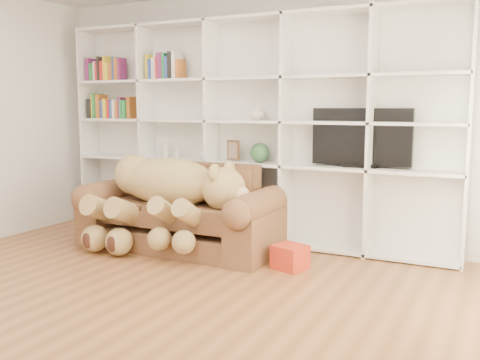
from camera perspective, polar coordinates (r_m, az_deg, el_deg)
The scene contains 14 objects.
floor at distance 4.07m, azimuth -13.88°, elevation -13.39°, with size 5.00×5.00×0.00m, color brown.
wall_back at distance 5.92m, azimuth 1.67°, elevation 6.80°, with size 5.00×0.02×2.70m, color white.
bookshelf at distance 5.90m, azimuth -1.03°, elevation 6.37°, with size 4.43×0.35×2.40m.
sofa at distance 5.57m, azimuth -6.32°, elevation -3.94°, with size 2.05×0.89×0.86m.
teddy_bear at distance 5.42m, azimuth -8.03°, elevation -1.22°, with size 1.63×0.87×0.94m.
throw_pillow at distance 5.88m, azimuth -9.28°, elevation -0.21°, with size 0.41×0.13×0.41m, color #5C0F14.
gift_box at distance 4.90m, azimuth 5.35°, elevation -8.17°, with size 0.27×0.25×0.22m, color red.
tv at distance 5.38m, azimuth 12.85°, elevation 4.36°, with size 0.98×0.18×0.58m.
picture_frame at distance 5.84m, azimuth -0.72°, elevation 3.20°, with size 0.17×0.03×0.22m, color #51321B.
green_vase at distance 5.70m, azimuth 2.11°, elevation 2.93°, with size 0.21×0.21×0.21m, color #2B5430.
figurine_tall at distance 6.30m, azimuth -7.98°, elevation 3.06°, with size 0.08×0.08×0.15m, color beige.
figurine_short at distance 6.21m, azimuth -6.76°, elevation 2.82°, with size 0.06×0.06×0.11m, color beige.
snow_globe at distance 6.02m, azimuth -3.85°, elevation 2.67°, with size 0.09×0.09×0.09m, color white.
shelf_vase at distance 5.69m, azimuth 1.87°, elevation 7.30°, with size 0.17×0.17×0.18m, color beige.
Camera 1 is at (2.50, -2.86, 1.46)m, focal length 40.00 mm.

